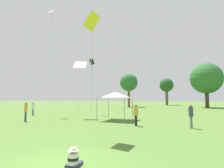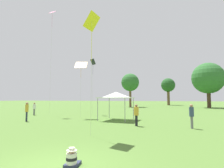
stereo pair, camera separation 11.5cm
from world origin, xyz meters
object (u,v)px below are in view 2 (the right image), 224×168
Objects in this scene: person_standing_0 at (27,110)px; distant_tree_2 at (168,85)px; kite_8 at (52,17)px; person_standing_3 at (136,113)px; canopy_tent at (116,95)px; person_standing_1 at (192,114)px; kite_4 at (81,65)px; person_standing_2 at (34,108)px; kite_0 at (92,24)px; seated_toddler at (72,159)px; distant_tree_1 at (130,83)px; distant_tree_0 at (208,78)px; kite_3 at (93,64)px.

distant_tree_2 is at bearing 81.72° from person_standing_0.
distant_tree_2 is at bearing 116.63° from kite_8.
person_standing_3 is 4.49m from canopy_tent.
person_standing_0 is 1.07× the size of person_standing_3.
person_standing_1 is 0.27× the size of kite_4.
kite_0 is (12.66, -9.75, 5.84)m from person_standing_2.
seated_toddler is 41.28m from distant_tree_1.
distant_tree_2 reaches higher than person_standing_0.
seated_toddler is at bearing -3.24° from kite_8.
person_standing_2 is at bearing -134.05° from distant_tree_0.
person_standing_0 is 0.28× the size of kite_4.
person_standing_1 is 22.22m from kite_8.
kite_0 is at bearing -171.32° from kite_3.
kite_8 is at bearing 163.96° from canopy_tent.
kite_3 is 1.19× the size of kite_4.
person_standing_0 reaches higher than person_standing_3.
person_standing_1 is 0.20× the size of distant_tree_2.
person_standing_1 is 34.35m from distant_tree_0.
kite_3 reaches higher than kite_4.
kite_8 is at bearing 100.88° from kite_3.
distant_tree_0 reaches higher than canopy_tent.
distant_tree_2 is at bearing 59.22° from distant_tree_1.
distant_tree_1 is at bearing 117.36° from kite_4.
canopy_tent is at bearing -121.84° from kite_0.
person_standing_0 is at bearing -98.17° from kite_4.
person_standing_3 is at bearing 88.00° from person_standing_2.
kite_0 is (0.64, -7.79, 4.27)m from canopy_tent.
seated_toddler is 57.22m from distant_tree_2.
person_standing_1 is at bearing -32.70° from person_standing_3.
person_standing_3 is at bearing 9.17° from person_standing_0.
person_standing_1 is at bearing 8.93° from person_standing_0.
canopy_tent is at bearing -151.94° from kite_3.
person_standing_3 is at bearing -2.21° from kite_4.
canopy_tent reaches higher than seated_toddler.
person_standing_2 is 0.96× the size of person_standing_3.
kite_8 is 1.68× the size of distant_tree_1.
kite_0 is 0.50× the size of kite_8.
kite_8 is (-10.38, 2.98, 11.26)m from canopy_tent.
kite_3 reaches higher than person_standing_0.
person_standing_1 is 7.62m from canopy_tent.
seated_toddler is 9.03m from person_standing_3.
distant_tree_2 reaches higher than kite_4.
person_standing_3 is (-4.10, -0.05, -0.05)m from person_standing_1.
kite_0 is at bearing -85.28° from canopy_tent.
distant_tree_0 is at bearing 4.64° from distant_tree_1.
canopy_tent is at bearing 98.55° from person_standing_2.
distant_tree_0 reaches higher than distant_tree_2.
person_standing_1 is (14.75, 0.35, -0.06)m from person_standing_0.
distant_tree_1 reaches higher than person_standing_0.
person_standing_0 is 0.23× the size of kite_3.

